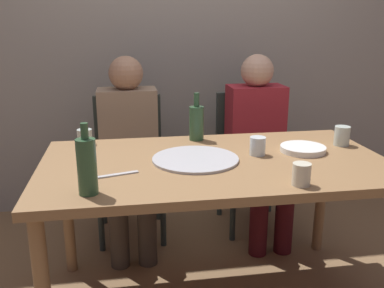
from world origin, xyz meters
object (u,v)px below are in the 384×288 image
(beer_bottle, at_px, (196,122))
(tumbler_near, at_px, (258,146))
(pizza_tray, at_px, (195,159))
(wine_bottle, at_px, (87,166))
(short_glass, at_px, (85,137))
(wine_glass, at_px, (301,174))
(plate_stack, at_px, (303,149))
(tumbler_far, at_px, (342,136))
(table_knife, at_px, (113,175))
(chair_left, at_px, (129,157))
(guest_in_sweater, at_px, (129,144))
(dining_table, at_px, (215,175))
(chair_right, at_px, (251,151))
(guest_in_beanie, at_px, (259,139))

(beer_bottle, xyz_separation_m, tumbler_near, (0.24, -0.31, -0.05))
(pizza_tray, relative_size, wine_bottle, 1.48)
(short_glass, bearing_deg, beer_bottle, -0.64)
(pizza_tray, distance_m, short_glass, 0.64)
(wine_glass, height_order, plate_stack, wine_glass)
(beer_bottle, bearing_deg, short_glass, 179.36)
(tumbler_far, xyz_separation_m, table_knife, (-1.17, -0.27, -0.05))
(pizza_tray, bearing_deg, wine_bottle, -144.57)
(wine_bottle, bearing_deg, tumbler_far, 19.87)
(pizza_tray, xyz_separation_m, chair_left, (-0.30, 0.84, -0.24))
(short_glass, bearing_deg, table_knife, -73.39)
(table_knife, bearing_deg, guest_in_sweater, 68.71)
(dining_table, height_order, wine_glass, wine_glass)
(plate_stack, bearing_deg, wine_bottle, -159.46)
(tumbler_far, bearing_deg, wine_bottle, -160.13)
(beer_bottle, relative_size, chair_right, 0.29)
(chair_left, distance_m, guest_in_sweater, 0.20)
(chair_right, bearing_deg, tumbler_far, 110.12)
(wine_glass, height_order, guest_in_sweater, guest_in_sweater)
(tumbler_far, bearing_deg, table_knife, -166.78)
(tumbler_near, bearing_deg, guest_in_sweater, 133.00)
(tumbler_far, xyz_separation_m, guest_in_sweater, (-1.09, 0.56, -0.16))
(wine_bottle, bearing_deg, short_glass, 95.38)
(tumbler_far, bearing_deg, guest_in_beanie, 114.94)
(beer_bottle, bearing_deg, guest_in_sweater, 137.04)
(short_glass, relative_size, chair_right, 0.09)
(short_glass, relative_size, guest_in_sweater, 0.07)
(short_glass, distance_m, plate_stack, 1.12)
(chair_left, bearing_deg, tumbler_near, 127.10)
(wine_bottle, distance_m, plate_stack, 1.08)
(dining_table, xyz_separation_m, wine_bottle, (-0.56, -0.32, 0.19))
(beer_bottle, height_order, guest_in_beanie, guest_in_beanie)
(table_knife, xyz_separation_m, chair_right, (0.91, 0.99, -0.24))
(pizza_tray, xyz_separation_m, plate_stack, (0.55, 0.05, 0.01))
(tumbler_far, distance_m, plate_stack, 0.26)
(dining_table, bearing_deg, guest_in_sweater, 119.23)
(tumbler_near, bearing_deg, dining_table, -168.12)
(wine_bottle, distance_m, guest_in_beanie, 1.44)
(pizza_tray, distance_m, tumbler_far, 0.80)
(table_knife, bearing_deg, dining_table, 0.70)
(plate_stack, height_order, chair_left, chair_left)
(pizza_tray, relative_size, tumbler_near, 4.53)
(pizza_tray, bearing_deg, dining_table, -6.64)
(guest_in_beanie, bearing_deg, chair_left, -10.37)
(beer_bottle, xyz_separation_m, tumbler_far, (0.73, -0.22, -0.05))
(tumbler_far, height_order, guest_in_sweater, guest_in_sweater)
(wine_bottle, relative_size, beer_bottle, 1.06)
(chair_right, relative_size, guest_in_beanie, 0.77)
(tumbler_far, bearing_deg, tumbler_near, -169.50)
(tumbler_near, xyz_separation_m, guest_in_beanie, (0.22, 0.65, -0.15))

